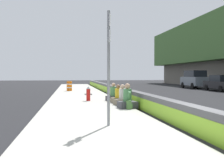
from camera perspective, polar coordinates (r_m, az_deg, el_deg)
The scene contains 13 objects.
ground_plane at distance 8.10m, azimuth 17.43°, elevation -11.51°, with size 160.00×160.00×0.00m, color #232326.
sidewalk_strip at distance 7.33m, azimuth -1.93°, elevation -12.23°, with size 80.00×4.40×0.14m, color #B5B2A8.
jersey_barrier at distance 8.02m, azimuth 17.42°, elevation -8.55°, with size 76.00×0.45×0.85m.
route_sign_post at distance 8.56m, azimuth -0.70°, elevation 4.09°, with size 0.44×0.09×3.60m.
fire_hydrant at distance 16.81m, azimuth -4.97°, elevation -3.03°, with size 0.26×0.46×0.88m.
seated_person_foreground at distance 13.12m, azimuth 3.24°, elevation -4.47°, with size 0.82×0.93×1.18m.
seated_person_middle at distance 14.45m, azimuth 2.22°, elevation -4.09°, with size 0.87×0.95×1.09m.
seated_person_rear at distance 15.59m, azimuth 1.29°, elevation -3.78°, with size 0.73×0.83×1.05m.
seated_person_far at distance 16.74m, azimuth 0.30°, elevation -3.40°, with size 0.88×0.95×1.10m.
backpack at distance 12.74m, azimuth 3.51°, elevation -5.42°, with size 0.32×0.28×0.40m.
construction_barrel at distance 27.38m, azimuth -8.91°, elevation -1.46°, with size 0.54×0.54×0.95m.
parked_car_fourth at distance 30.95m, azimuth 21.85°, elevation -0.80°, with size 4.51×1.96×1.71m.
parked_car_midline at distance 36.31m, azimuth 16.87°, elevation -0.03°, with size 4.84×2.15×2.28m.
Camera 1 is at (-7.09, 3.51, 1.73)m, focal length 43.76 mm.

